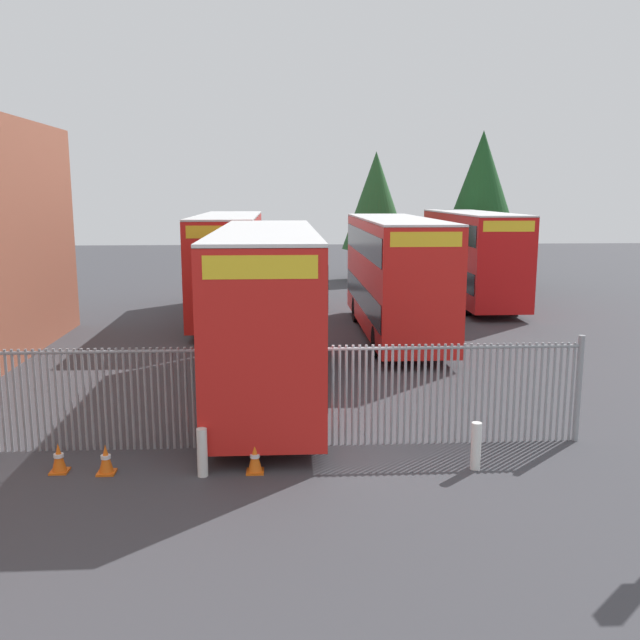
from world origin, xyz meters
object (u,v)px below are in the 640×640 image
double_decker_bus_behind_fence_left (395,272)px  double_decker_bus_near_gate (267,305)px  double_decker_bus_behind_fence_right (229,262)px  double_decker_bus_far_back (471,254)px  bollard_center_front (476,446)px  bollard_near_left (202,452)px  traffic_cone_near_kerb (106,459)px  traffic_cone_mid_forecourt (59,458)px  traffic_cone_by_gate (255,458)px

double_decker_bus_behind_fence_left → double_decker_bus_near_gate: bearing=-122.1°
double_decker_bus_behind_fence_right → double_decker_bus_far_back: 11.95m
bollard_center_front → bollard_near_left: bearing=-179.5°
bollard_center_front → traffic_cone_near_kerb: bollard_center_front is taller
traffic_cone_mid_forecourt → bollard_near_left: bearing=-6.9°
double_decker_bus_near_gate → traffic_cone_near_kerb: 6.44m
double_decker_bus_far_back → traffic_cone_near_kerb: double_decker_bus_far_back is taller
double_decker_bus_near_gate → double_decker_bus_far_back: same height
traffic_cone_by_gate → double_decker_bus_behind_fence_right: bearing=95.6°
double_decker_bus_behind_fence_right → bollard_center_front: bearing=-70.6°
traffic_cone_near_kerb → double_decker_bus_far_back: bearing=58.1°
double_decker_bus_behind_fence_left → traffic_cone_mid_forecourt: 15.31m
double_decker_bus_behind_fence_right → traffic_cone_mid_forecourt: double_decker_bus_behind_fence_right is taller
double_decker_bus_far_back → bollard_near_left: size_ratio=11.38×
double_decker_bus_behind_fence_right → bollard_near_left: (0.68, -17.04, -1.95)m
traffic_cone_by_gate → double_decker_bus_far_back: bearing=64.4°
bollard_center_front → traffic_cone_mid_forecourt: size_ratio=1.61×
double_decker_bus_behind_fence_left → traffic_cone_near_kerb: size_ratio=18.32×
double_decker_bus_behind_fence_right → traffic_cone_near_kerb: (-1.19, -16.82, -2.13)m
double_decker_bus_behind_fence_left → bollard_center_front: double_decker_bus_behind_fence_left is taller
traffic_cone_by_gate → traffic_cone_near_kerb: bearing=177.9°
traffic_cone_by_gate → traffic_cone_near_kerb: size_ratio=1.00×
traffic_cone_by_gate → traffic_cone_mid_forecourt: bearing=176.6°
double_decker_bus_behind_fence_left → double_decker_bus_far_back: same height
double_decker_bus_behind_fence_left → traffic_cone_near_kerb: double_decker_bus_behind_fence_left is taller
traffic_cone_mid_forecourt → traffic_cone_near_kerb: 0.93m
double_decker_bus_near_gate → bollard_near_left: 5.94m
double_decker_bus_near_gate → double_decker_bus_behind_fence_right: size_ratio=1.00×
double_decker_bus_far_back → double_decker_bus_behind_fence_right: bearing=-163.2°
traffic_cone_mid_forecourt → traffic_cone_by_gate: bearing=-3.4°
double_decker_bus_behind_fence_left → bollard_near_left: bearing=-114.2°
double_decker_bus_far_back → traffic_cone_mid_forecourt: size_ratio=18.32×
bollard_near_left → traffic_cone_by_gate: size_ratio=1.61×
double_decker_bus_near_gate → traffic_cone_by_gate: size_ratio=18.32×
double_decker_bus_far_back → traffic_cone_near_kerb: 23.98m
double_decker_bus_far_back → traffic_cone_mid_forecourt: (-13.56, -20.14, -2.13)m
traffic_cone_near_kerb → double_decker_bus_behind_fence_left: bearing=58.8°
double_decker_bus_near_gate → double_decker_bus_behind_fence_left: same height
double_decker_bus_near_gate → traffic_cone_near_kerb: (-3.03, -5.27, -2.13)m
double_decker_bus_far_back → traffic_cone_by_gate: bearing=-115.6°
double_decker_bus_near_gate → traffic_cone_mid_forecourt: 6.84m
double_decker_bus_behind_fence_left → traffic_cone_mid_forecourt: (-8.58, -12.50, -2.13)m
double_decker_bus_near_gate → double_decker_bus_behind_fence_right: (-1.84, 11.55, 0.00)m
bollard_near_left → double_decker_bus_near_gate: bearing=78.1°
double_decker_bus_behind_fence_left → traffic_cone_by_gate: bearing=-110.6°
double_decker_bus_behind_fence_right → traffic_cone_by_gate: (1.67, -16.93, -2.13)m
double_decker_bus_behind_fence_left → traffic_cone_by_gate: double_decker_bus_behind_fence_left is taller
traffic_cone_near_kerb → traffic_cone_mid_forecourt: bearing=172.7°
double_decker_bus_far_back → bollard_center_front: 21.25m
bollard_center_front → double_decker_bus_behind_fence_left: bearing=87.9°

